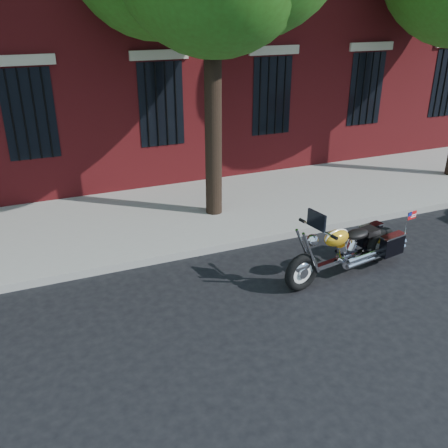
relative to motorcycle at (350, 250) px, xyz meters
name	(u,v)px	position (x,y,z in m)	size (l,w,h in m)	color
ground	(249,284)	(-1.81, 0.34, -0.47)	(120.00, 120.00, 0.00)	black
curb	(219,247)	(-1.81, 1.72, -0.39)	(40.00, 0.16, 0.15)	gray
sidewalk	(188,213)	(-1.81, 3.60, -0.39)	(40.00, 3.60, 0.15)	gray
motorcycle	(350,250)	(0.00, 0.00, 0.00)	(2.76, 1.06, 1.38)	black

